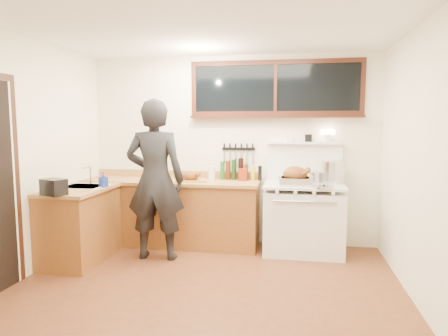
% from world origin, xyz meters
% --- Properties ---
extents(ground_plane, '(4.00, 3.50, 0.02)m').
position_xyz_m(ground_plane, '(0.00, 0.00, -0.01)').
color(ground_plane, '#5B2D17').
extents(room_shell, '(4.10, 3.60, 2.65)m').
position_xyz_m(room_shell, '(0.00, 0.00, 1.65)').
color(room_shell, white).
rests_on(room_shell, ground).
extents(counter_back, '(2.44, 0.64, 1.00)m').
position_xyz_m(counter_back, '(-0.80, 1.45, 0.45)').
color(counter_back, brown).
rests_on(counter_back, ground).
extents(counter_left, '(0.64, 1.09, 0.90)m').
position_xyz_m(counter_left, '(-1.70, 0.62, 0.45)').
color(counter_left, brown).
rests_on(counter_left, ground).
extents(sink_unit, '(0.50, 0.45, 0.37)m').
position_xyz_m(sink_unit, '(-1.68, 0.70, 0.85)').
color(sink_unit, white).
rests_on(sink_unit, counter_left).
extents(vintage_stove, '(1.02, 0.74, 1.59)m').
position_xyz_m(vintage_stove, '(1.00, 1.41, 0.47)').
color(vintage_stove, white).
rests_on(vintage_stove, ground).
extents(back_window, '(2.32, 0.13, 0.77)m').
position_xyz_m(back_window, '(0.60, 1.72, 2.06)').
color(back_window, black).
rests_on(back_window, room_shell).
extents(knife_strip, '(0.46, 0.03, 0.28)m').
position_xyz_m(knife_strip, '(0.10, 1.73, 1.31)').
color(knife_strip, black).
rests_on(knife_strip, room_shell).
extents(man, '(0.75, 0.53, 1.97)m').
position_xyz_m(man, '(-0.81, 0.85, 0.99)').
color(man, black).
rests_on(man, ground).
extents(soap_bottle, '(0.11, 0.11, 0.18)m').
position_xyz_m(soap_bottle, '(-1.43, 0.73, 0.99)').
color(soap_bottle, '#2239AC').
rests_on(soap_bottle, counter_left).
extents(toaster, '(0.30, 0.26, 0.18)m').
position_xyz_m(toaster, '(-1.70, 0.12, 0.99)').
color(toaster, black).
rests_on(toaster, counter_left).
extents(cutting_board, '(0.48, 0.40, 0.14)m').
position_xyz_m(cutting_board, '(-0.50, 1.39, 0.95)').
color(cutting_board, '#AC7D44').
rests_on(cutting_board, counter_back).
extents(roast_turkey, '(0.43, 0.31, 0.24)m').
position_xyz_m(roast_turkey, '(0.89, 1.29, 1.00)').
color(roast_turkey, silver).
rests_on(roast_turkey, vintage_stove).
extents(stockpot, '(0.36, 0.36, 0.29)m').
position_xyz_m(stockpot, '(1.37, 1.54, 1.05)').
color(stockpot, silver).
rests_on(stockpot, vintage_stove).
extents(saucepan, '(0.20, 0.31, 0.13)m').
position_xyz_m(saucepan, '(1.15, 1.58, 0.97)').
color(saucepan, silver).
rests_on(saucepan, vintage_stove).
extents(pot_lid, '(0.26, 0.26, 0.04)m').
position_xyz_m(pot_lid, '(1.23, 1.12, 0.91)').
color(pot_lid, silver).
rests_on(pot_lid, vintage_stove).
extents(coffee_tin, '(0.13, 0.11, 0.16)m').
position_xyz_m(coffee_tin, '(0.18, 1.56, 0.98)').
color(coffee_tin, maroon).
rests_on(coffee_tin, counter_back).
extents(pitcher, '(0.11, 0.11, 0.19)m').
position_xyz_m(pitcher, '(-0.25, 1.56, 0.99)').
color(pitcher, white).
rests_on(pitcher, counter_back).
extents(bottle_cluster, '(0.58, 0.07, 0.30)m').
position_xyz_m(bottle_cluster, '(0.11, 1.63, 1.03)').
color(bottle_cluster, black).
rests_on(bottle_cluster, counter_back).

